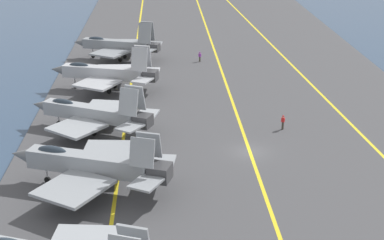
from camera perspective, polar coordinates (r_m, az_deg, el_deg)
ground_plane at (r=63.80m, az=5.62°, el=-3.41°), size 2000.00×2000.00×0.00m
carrier_deck at (r=63.72m, az=5.62°, el=-3.24°), size 210.35×50.22×0.40m
deck_stripe_foul_line at (r=67.06m, az=17.39°, el=-2.69°), size 188.93×12.74×0.01m
deck_stripe_centerline at (r=63.63m, az=5.63°, el=-3.08°), size 189.32×0.36×0.01m
deck_stripe_edge_line at (r=63.11m, az=-6.89°, el=-3.35°), size 189.32×0.95×0.01m
parked_jet_second at (r=55.40m, az=-9.75°, el=-4.23°), size 14.11×16.13×6.12m
parked_jet_third at (r=68.77m, az=-9.63°, el=0.67°), size 12.51×15.61×6.08m
parked_jet_fourth at (r=82.79m, az=-8.36°, el=4.57°), size 12.11×15.69×6.63m
parked_jet_fifth at (r=98.11m, az=-7.17°, el=7.24°), size 12.18×15.13×6.57m
crew_purple_vest at (r=96.72m, az=0.76°, el=6.21°), size 0.42×0.46×1.68m
crew_red_vest at (r=69.63m, az=8.81°, el=-0.16°), size 0.41×0.46×1.77m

